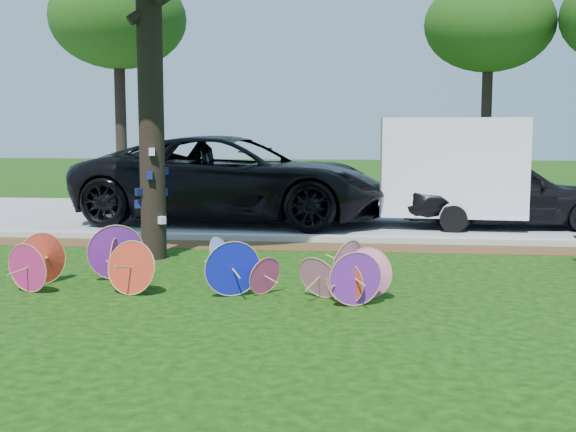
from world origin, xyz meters
name	(u,v)px	position (x,y,z in m)	size (l,w,h in m)	color
ground	(234,301)	(0.00, 0.00, 0.00)	(90.00, 90.00, 0.00)	black
mulch_strip	(277,246)	(0.00, 4.50, 0.01)	(90.00, 1.00, 0.01)	#472D16
curb	(281,238)	(0.00, 5.20, 0.06)	(90.00, 0.30, 0.12)	#B7B5AD
street	(300,216)	(0.00, 9.35, 0.01)	(90.00, 8.00, 0.01)	gray
parasol_pile	(200,265)	(-0.58, 0.57, 0.36)	(5.36, 2.25, 0.87)	pink
black_van	(234,179)	(-1.49, 8.03, 1.05)	(3.48, 7.54, 2.10)	black
dark_pickup	(505,193)	(4.89, 7.80, 0.80)	(1.90, 4.72, 1.61)	black
cargo_trailer	(454,166)	(3.72, 7.77, 1.41)	(3.16, 2.00, 2.81)	white
bg_trees	(412,20)	(3.11, 15.09, 5.77)	(20.62, 7.05, 7.40)	black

